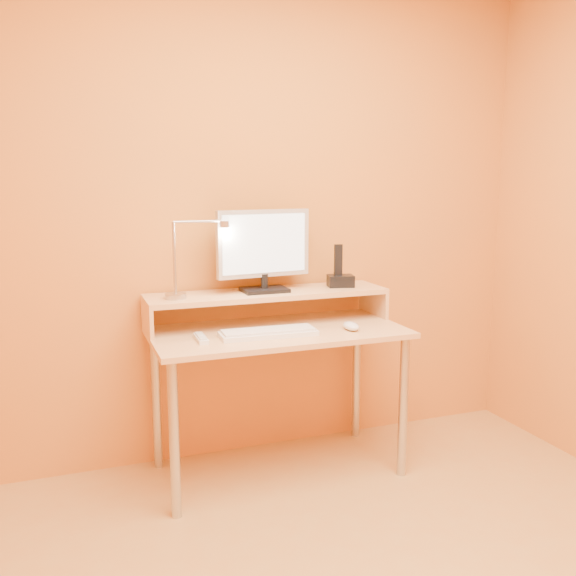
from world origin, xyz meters
name	(u,v)px	position (x,y,z in m)	size (l,w,h in m)	color
wall_back	(257,215)	(0.00, 1.50, 1.25)	(3.00, 0.04, 2.50)	orange
desk_leg_fl	(174,440)	(-0.55, 0.93, 0.35)	(0.04, 0.04, 0.69)	#B4B4B8
desk_leg_fr	(403,407)	(0.55, 0.93, 0.35)	(0.04, 0.04, 0.69)	#B4B4B8
desk_leg_bl	(156,401)	(-0.55, 1.43, 0.35)	(0.04, 0.04, 0.69)	#B4B4B8
desk_leg_br	(356,376)	(0.55, 1.43, 0.35)	(0.04, 0.04, 0.69)	#B4B4B8
desk_lower	(278,332)	(0.00, 1.18, 0.71)	(1.20, 0.60, 0.03)	tan
shelf_riser_left	(147,319)	(-0.59, 1.33, 0.79)	(0.02, 0.30, 0.14)	tan
shelf_riser_right	(373,302)	(0.59, 1.33, 0.79)	(0.02, 0.30, 0.14)	tan
desk_shelf	(268,294)	(0.00, 1.33, 0.87)	(1.20, 0.30, 0.03)	tan
monitor_foot	(264,290)	(-0.02, 1.33, 0.89)	(0.22, 0.16, 0.02)	black
monitor_neck	(264,281)	(-0.02, 1.33, 0.93)	(0.04, 0.04, 0.07)	black
monitor_panel	(264,243)	(-0.02, 1.34, 1.12)	(0.48, 0.04, 0.33)	#B9B9B9
monitor_back	(262,243)	(-0.02, 1.36, 1.12)	(0.43, 0.01, 0.28)	black
monitor_screen	(265,244)	(-0.02, 1.32, 1.12)	(0.44, 0.00, 0.28)	silver
lamp_base	(176,296)	(-0.46, 1.30, 0.89)	(0.10, 0.10, 0.03)	#B4B4B8
lamp_post	(174,258)	(-0.46, 1.30, 1.07)	(0.01, 0.01, 0.33)	#B4B4B8
lamp_arm	(199,221)	(-0.34, 1.30, 1.24)	(0.01, 0.01, 0.24)	#B4B4B8
lamp_head	(224,224)	(-0.22, 1.30, 1.22)	(0.04, 0.04, 0.03)	#B4B4B8
lamp_bulb	(225,227)	(-0.22, 1.30, 1.20)	(0.03, 0.03, 0.00)	#FFEAC6
phone_dock	(341,281)	(0.40, 1.33, 0.91)	(0.13, 0.10, 0.06)	black
phone_handset	(338,260)	(0.38, 1.33, 1.02)	(0.04, 0.03, 0.16)	black
phone_led	(353,282)	(0.44, 1.28, 0.91)	(0.01, 0.00, 0.04)	#305AFF
keyboard	(268,334)	(-0.08, 1.08, 0.73)	(0.45, 0.14, 0.02)	white
mouse	(351,326)	(0.32, 1.05, 0.74)	(0.06, 0.11, 0.04)	white
remote_control	(201,339)	(-0.39, 1.11, 0.73)	(0.04, 0.16, 0.02)	white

